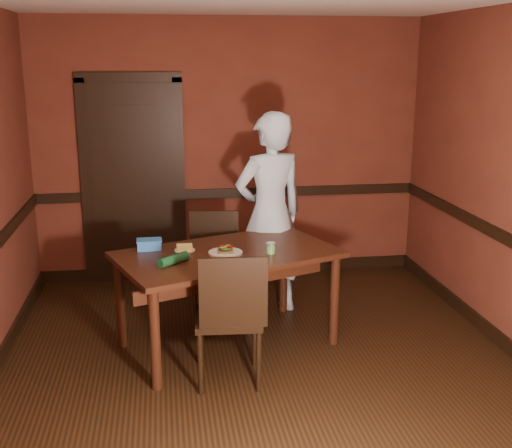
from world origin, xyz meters
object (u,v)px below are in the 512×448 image
object	(u,v)px
chair_near	(228,315)
person	(270,215)
sauce_jar	(271,248)
food_tub	(149,244)
cheese_saucer	(185,248)
dining_table	(228,299)
sandwich_plate	(225,252)
chair_far	(219,268)

from	to	relation	value
chair_near	person	bearing A→B (deg)	-108.19
sauce_jar	food_tub	xyz separation A→B (m)	(-0.95, 0.25, -0.00)
sauce_jar	cheese_saucer	world-z (taller)	sauce_jar
chair_near	person	distance (m)	1.42
person	cheese_saucer	bearing A→B (deg)	18.83
person	food_tub	size ratio (longest dim) A/B	9.12
dining_table	person	xyz separation A→B (m)	(0.45, 0.68, 0.52)
sandwich_plate	sauce_jar	size ratio (longest dim) A/B	3.07
chair_far	food_tub	bearing A→B (deg)	-138.01
dining_table	chair_far	size ratio (longest dim) A/B	1.79
sandwich_plate	food_tub	distance (m)	0.63
person	sauce_jar	world-z (taller)	person
chair_near	cheese_saucer	size ratio (longest dim) A/B	6.07
sandwich_plate	food_tub	bearing A→B (deg)	160.40
food_tub	cheese_saucer	bearing A→B (deg)	-17.24
chair_far	person	bearing A→B (deg)	19.04
chair_near	dining_table	bearing A→B (deg)	-91.55
sandwich_plate	sauce_jar	world-z (taller)	sauce_jar
cheese_saucer	food_tub	bearing A→B (deg)	164.03
dining_table	chair_far	distance (m)	0.58
chair_near	food_tub	distance (m)	0.98
chair_near	sandwich_plate	size ratio (longest dim) A/B	3.75
cheese_saucer	food_tub	xyz separation A→B (m)	(-0.28, 0.08, 0.02)
cheese_saucer	dining_table	bearing A→B (deg)	-14.05
sauce_jar	food_tub	size ratio (longest dim) A/B	0.43
sandwich_plate	person	bearing A→B (deg)	56.87
chair_near	person	world-z (taller)	person
chair_near	chair_far	bearing A→B (deg)	-87.93
sandwich_plate	cheese_saucer	distance (m)	0.34
chair_far	person	distance (m)	0.66
chair_far	chair_near	distance (m)	1.15
person	sandwich_plate	xyz separation A→B (m)	(-0.47, -0.73, -0.11)
sauce_jar	dining_table	bearing A→B (deg)	166.24
chair_near	cheese_saucer	xyz separation A→B (m)	(-0.28, 0.66, 0.32)
dining_table	food_tub	distance (m)	0.77
dining_table	person	distance (m)	0.97
person	sauce_jar	xyz separation A→B (m)	(-0.12, -0.76, -0.08)
dining_table	chair_near	bearing A→B (deg)	-116.29
dining_table	sandwich_plate	world-z (taller)	sandwich_plate
chair_far	person	world-z (taller)	person
sauce_jar	cheese_saucer	bearing A→B (deg)	166.09
chair_far	sandwich_plate	distance (m)	0.71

